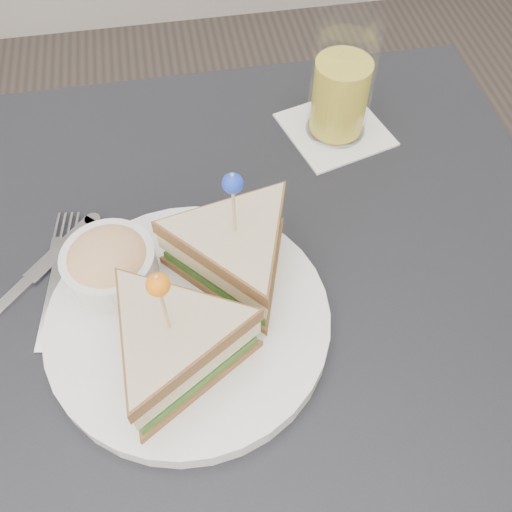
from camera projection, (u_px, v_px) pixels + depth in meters
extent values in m
plane|color=#3F3833|center=(252.00, 470.00, 1.26)|extent=(3.50, 3.50, 0.00)
cube|color=black|center=(249.00, 297.00, 0.66)|extent=(0.80, 0.80, 0.03)
cylinder|color=black|center=(47.00, 273.00, 1.13)|extent=(0.04, 0.04, 0.72)
cylinder|color=black|center=(386.00, 224.00, 1.20)|extent=(0.04, 0.04, 0.72)
cylinder|color=white|center=(189.00, 322.00, 0.61)|extent=(0.31, 0.31, 0.02)
cylinder|color=white|center=(188.00, 317.00, 0.60)|extent=(0.31, 0.31, 0.01)
cylinder|color=#D6BB7B|center=(164.00, 308.00, 0.48)|extent=(0.00, 0.00, 0.09)
sphere|color=orange|center=(158.00, 285.00, 0.45)|extent=(0.02, 0.02, 0.02)
cylinder|color=#D6BB7B|center=(234.00, 209.00, 0.54)|extent=(0.00, 0.00, 0.09)
sphere|color=#1A38C8|center=(233.00, 183.00, 0.52)|extent=(0.02, 0.02, 0.02)
cylinder|color=white|center=(111.00, 267.00, 0.61)|extent=(0.10, 0.10, 0.04)
ellipsoid|color=#E0B772|center=(108.00, 259.00, 0.60)|extent=(0.09, 0.09, 0.04)
cube|color=silver|center=(51.00, 303.00, 0.63)|extent=(0.03, 0.12, 0.00)
cube|color=silver|center=(63.00, 244.00, 0.68)|extent=(0.03, 0.02, 0.00)
cube|color=silver|center=(6.00, 303.00, 0.63)|extent=(0.07, 0.07, 0.01)
cube|color=silver|center=(62.00, 248.00, 0.67)|extent=(0.09, 0.09, 0.00)
cylinder|color=silver|center=(93.00, 219.00, 0.70)|extent=(0.03, 0.03, 0.00)
cube|color=white|center=(335.00, 129.00, 0.80)|extent=(0.16, 0.16, 0.00)
cylinder|color=gold|center=(340.00, 96.00, 0.75)|extent=(0.09, 0.09, 0.10)
cylinder|color=white|center=(342.00, 80.00, 0.73)|extent=(0.10, 0.10, 0.16)
cube|color=white|center=(348.00, 60.00, 0.72)|extent=(0.03, 0.03, 0.02)
cube|color=white|center=(338.00, 75.00, 0.71)|extent=(0.02, 0.02, 0.02)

